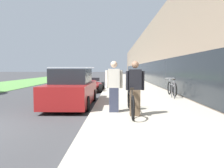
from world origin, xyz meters
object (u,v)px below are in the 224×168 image
cruiser_bike_nearest (172,88)px  vintage_roadster_curbside (91,85)px  person_bystander (114,87)px  person_rider (135,88)px  bike_rack_hoop (173,88)px  parked_sedan_curbside (72,89)px  tandem_bicycle (131,102)px

cruiser_bike_nearest → vintage_roadster_curbside: bearing=143.2°
person_bystander → vintage_roadster_curbside: person_bystander is taller
person_rider → bike_rack_hoop: person_rider is taller
bike_rack_hoop → cruiser_bike_nearest: (0.21, 1.06, -0.11)m
person_bystander → parked_sedan_curbside: bearing=132.8°
vintage_roadster_curbside → cruiser_bike_nearest: bearing=-36.8°
parked_sedan_curbside → vintage_roadster_curbside: 6.33m
tandem_bicycle → vintage_roadster_curbside: bearing=105.2°
person_bystander → bike_rack_hoop: bearing=50.0°
person_rider → person_bystander: 0.91m
tandem_bicycle → person_rider: 0.61m
tandem_bicycle → vintage_roadster_curbside: (-2.34, 8.59, -0.11)m
parked_sedan_curbside → person_bystander: bearing=-47.2°
person_bystander → bike_rack_hoop: 4.67m
bike_rack_hoop → person_rider: bearing=-119.0°
parked_sedan_curbside → person_rider: bearing=-45.8°
person_rider → parked_sedan_curbside: (-2.55, 2.62, -0.27)m
bike_rack_hoop → vintage_roadster_curbside: (-4.77, 4.78, -0.22)m
tandem_bicycle → parked_sedan_curbside: (-2.44, 2.27, 0.22)m
person_rider → parked_sedan_curbside: person_rider is taller
person_rider → person_bystander: size_ratio=0.99×
person_rider → parked_sedan_curbside: bearing=134.2°
tandem_bicycle → vintage_roadster_curbside: tandem_bicycle is taller
tandem_bicycle → person_bystander: bearing=156.3°
person_bystander → vintage_roadster_curbside: (-1.78, 8.34, -0.60)m
tandem_bicycle → cruiser_bike_nearest: size_ratio=1.44×
vintage_roadster_curbside → bike_rack_hoop: bearing=-45.0°
tandem_bicycle → cruiser_bike_nearest: 5.54m
bike_rack_hoop → cruiser_bike_nearest: bearing=78.8°
person_bystander → parked_sedan_curbside: 2.77m
person_bystander → parked_sedan_curbside: size_ratio=0.40×
person_rider → cruiser_bike_nearest: (2.52, 5.23, -0.47)m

